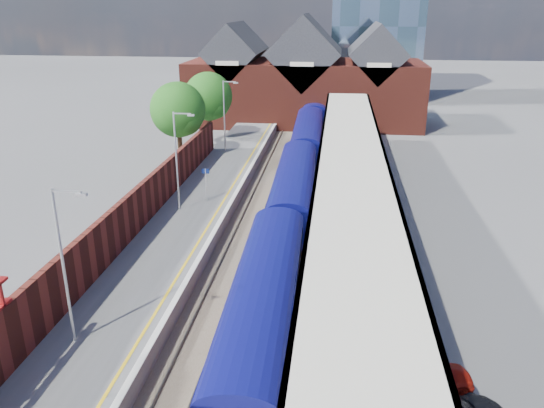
{
  "coord_description": "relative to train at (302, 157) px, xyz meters",
  "views": [
    {
      "loc": [
        4.41,
        -12.27,
        14.64
      ],
      "look_at": [
        0.45,
        19.65,
        2.6
      ],
      "focal_mm": 35.0,
      "sensor_mm": 36.0,
      "label": 1
    }
  ],
  "objects": [
    {
      "name": "yellow_line",
      "position": [
        -5.24,
        -13.16,
        -1.12
      ],
      "size": [
        0.14,
        76.0,
        0.01
      ],
      "primitive_type": "cube",
      "color": "yellow",
      "rests_on": "left_platform"
    },
    {
      "name": "tree_near",
      "position": [
        -11.84,
        2.75,
        3.23
      ],
      "size": [
        5.2,
        5.2,
        8.1
      ],
      "color": "#382314",
      "rests_on": "ground"
    },
    {
      "name": "canopy",
      "position": [
        3.99,
        -11.21,
        3.13
      ],
      "size": [
        4.5,
        52.0,
        4.48
      ],
      "color": "#0E1055",
      "rests_on": "right_platform"
    },
    {
      "name": "ground",
      "position": [
        -1.49,
        -3.16,
        -2.12
      ],
      "size": [
        240.0,
        240.0,
        0.0
      ],
      "primitive_type": "plane",
      "color": "#5B5B5E",
      "rests_on": "ground"
    },
    {
      "name": "train",
      "position": [
        0.0,
        0.0,
        0.0
      ],
      "size": [
        3.21,
        65.96,
        3.45
      ],
      "color": "#0D0F5E",
      "rests_on": "ground"
    },
    {
      "name": "right_platform",
      "position": [
        4.51,
        -13.16,
        -1.62
      ],
      "size": [
        6.0,
        76.0,
        1.0
      ],
      "primitive_type": "cube",
      "color": "#565659",
      "rests_on": "ground"
    },
    {
      "name": "rails",
      "position": [
        -1.49,
        -13.16,
        -2.0
      ],
      "size": [
        4.51,
        76.0,
        0.14
      ],
      "color": "slate",
      "rests_on": "ground"
    },
    {
      "name": "brick_wall",
      "position": [
        -9.59,
        -19.62,
        0.33
      ],
      "size": [
        0.35,
        50.0,
        3.86
      ],
      "color": "#581F17",
      "rests_on": "left_platform"
    },
    {
      "name": "tree_far",
      "position": [
        -10.84,
        10.75,
        3.23
      ],
      "size": [
        5.2,
        5.2,
        8.1
      ],
      "color": "#382314",
      "rests_on": "ground"
    },
    {
      "name": "station_building",
      "position": [
        -1.49,
        24.84,
        3.33
      ],
      "size": [
        30.0,
        12.12,
        13.78
      ],
      "color": "#581F17",
      "rests_on": "ground"
    },
    {
      "name": "ballast_bed",
      "position": [
        -1.49,
        -13.16,
        -2.09
      ],
      "size": [
        6.0,
        76.0,
        0.06
      ],
      "primitive_type": "cube",
      "color": "#473D33",
      "rests_on": "ground"
    },
    {
      "name": "coping_left",
      "position": [
        -4.64,
        -13.16,
        -1.1
      ],
      "size": [
        0.3,
        76.0,
        0.05
      ],
      "primitive_type": "cube",
      "color": "silver",
      "rests_on": "left_platform"
    },
    {
      "name": "lamp_post_b",
      "position": [
        -7.86,
        -27.16,
        2.87
      ],
      "size": [
        1.48,
        0.18,
        7.0
      ],
      "color": "#A5A8AA",
      "rests_on": "left_platform"
    },
    {
      "name": "parked_car_red",
      "position": [
        6.61,
        -28.52,
        -0.51
      ],
      "size": [
        3.84,
        2.28,
        1.23
      ],
      "primitive_type": "imported",
      "rotation": [
        0.0,
        0.0,
        1.82
      ],
      "color": "#A4190D",
      "rests_on": "right_platform"
    },
    {
      "name": "coping_right",
      "position": [
        1.66,
        -13.16,
        -1.1
      ],
      "size": [
        0.3,
        76.0,
        0.05
      ],
      "primitive_type": "cube",
      "color": "silver",
      "rests_on": "right_platform"
    },
    {
      "name": "parked_car_silver",
      "position": [
        5.6,
        -25.03,
        -0.44
      ],
      "size": [
        4.31,
        1.95,
        1.37
      ],
      "primitive_type": "imported",
      "rotation": [
        0.0,
        0.0,
        1.45
      ],
      "color": "silver",
      "rests_on": "right_platform"
    },
    {
      "name": "left_platform",
      "position": [
        -6.99,
        -13.16,
        -1.62
      ],
      "size": [
        5.0,
        76.0,
        1.0
      ],
      "primitive_type": "cube",
      "color": "#565659",
      "rests_on": "ground"
    },
    {
      "name": "lamp_post_c",
      "position": [
        -7.86,
        -11.16,
        2.87
      ],
      "size": [
        1.48,
        0.18,
        7.0
      ],
      "color": "#A5A8AA",
      "rests_on": "left_platform"
    },
    {
      "name": "platform_sign",
      "position": [
        -6.49,
        -9.16,
        0.57
      ],
      "size": [
        0.55,
        0.08,
        2.5
      ],
      "color": "#A5A8AA",
      "rests_on": "left_platform"
    },
    {
      "name": "lamp_post_d",
      "position": [
        -7.86,
        4.84,
        2.87
      ],
      "size": [
        1.48,
        0.18,
        7.0
      ],
      "color": "#A5A8AA",
      "rests_on": "left_platform"
    },
    {
      "name": "parked_car_blue",
      "position": [
        5.37,
        -19.32,
        -0.51
      ],
      "size": [
        4.67,
        2.77,
        1.22
      ],
      "primitive_type": "imported",
      "rotation": [
        0.0,
        0.0,
        1.75
      ],
      "color": "navy",
      "rests_on": "right_platform"
    }
  ]
}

